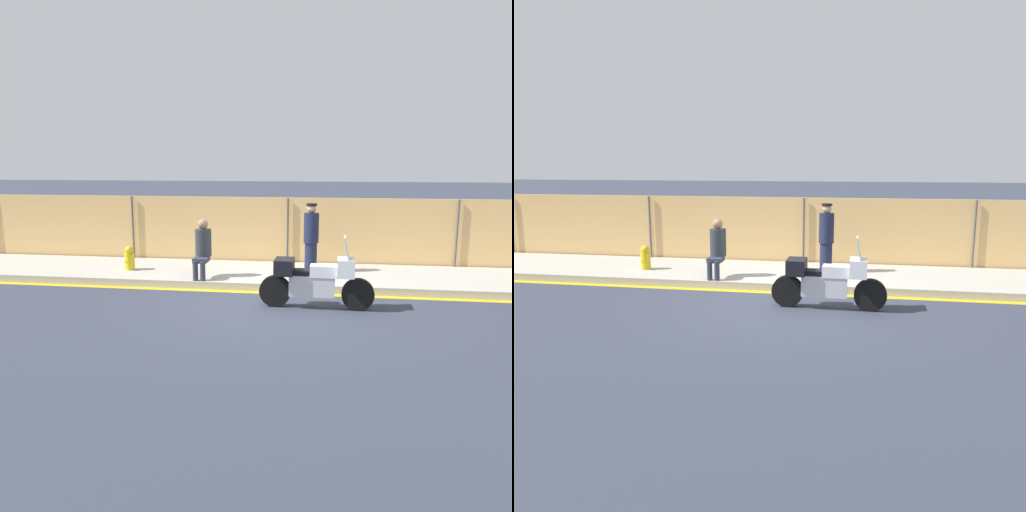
% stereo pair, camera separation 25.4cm
% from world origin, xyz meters
% --- Properties ---
extents(ground_plane, '(120.00, 120.00, 0.00)m').
position_xyz_m(ground_plane, '(0.00, 0.00, 0.00)').
color(ground_plane, '#333847').
extents(sidewalk, '(31.38, 2.48, 0.17)m').
position_xyz_m(sidewalk, '(0.00, 2.12, 0.09)').
color(sidewalk, '#ADA89E').
rests_on(sidewalk, ground_plane).
extents(curb_paint_stripe, '(31.38, 0.18, 0.01)m').
position_xyz_m(curb_paint_stripe, '(0.00, 0.79, 0.00)').
color(curb_paint_stripe, gold).
rests_on(curb_paint_stripe, ground_plane).
extents(storefront_fence, '(29.81, 0.17, 1.86)m').
position_xyz_m(storefront_fence, '(-0.00, 3.45, 0.93)').
color(storefront_fence, '#E5B26B').
rests_on(storefront_fence, ground_plane).
extents(motorcycle, '(2.20, 0.53, 1.41)m').
position_xyz_m(motorcycle, '(0.82, -0.20, 0.56)').
color(motorcycle, black).
rests_on(motorcycle, ground_plane).
extents(officer_standing, '(0.36, 0.36, 1.64)m').
position_xyz_m(officer_standing, '(0.65, 2.27, 1.01)').
color(officer_standing, '#191E38').
rests_on(officer_standing, sidewalk).
extents(person_seated_on_curb, '(0.37, 0.68, 1.33)m').
position_xyz_m(person_seated_on_curb, '(-1.77, 1.35, 0.91)').
color(person_seated_on_curb, '#2D3342').
rests_on(person_seated_on_curb, sidewalk).
extents(fire_hydrant, '(0.24, 0.30, 0.59)m').
position_xyz_m(fire_hydrant, '(-3.74, 1.85, 0.46)').
color(fire_hydrant, gold).
rests_on(fire_hydrant, sidewalk).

